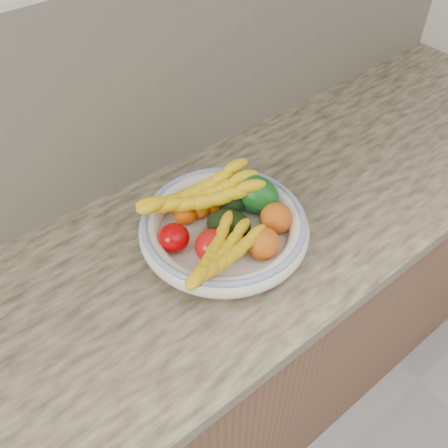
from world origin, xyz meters
TOP-DOWN VIEW (x-y plane):
  - kitchen_counter at (0.00, 1.69)m, footprint 2.44×0.66m
  - fruit_bowl at (0.00, 1.66)m, footprint 0.39×0.39m
  - clementine_back_left at (-0.05, 1.75)m, footprint 0.06×0.06m
  - clementine_back_right at (0.03, 1.78)m, footprint 0.06×0.06m
  - clementine_back_mid at (-0.01, 1.74)m, footprint 0.06×0.06m
  - clementine_extra at (0.03, 1.74)m, footprint 0.05×0.05m
  - tomato_left at (-0.11, 1.69)m, footprint 0.07×0.07m
  - tomato_near_left at (-0.06, 1.62)m, footprint 0.10×0.10m
  - avocado_center at (0.00, 1.65)m, footprint 0.12×0.12m
  - avocado_right at (0.06, 1.71)m, footprint 0.10×0.11m
  - green_mango at (0.11, 1.68)m, footprint 0.14×0.16m
  - peach_front at (0.03, 1.56)m, footprint 0.08×0.08m
  - peach_right at (0.10, 1.59)m, footprint 0.10×0.10m
  - banana_bunch_back at (-0.01, 1.74)m, footprint 0.33×0.18m
  - banana_bunch_front at (-0.08, 1.57)m, footprint 0.27×0.19m

SIDE VIEW (x-z plane):
  - kitchen_counter at x=0.00m, z-range -0.24..1.16m
  - fruit_bowl at x=0.00m, z-range 0.91..0.99m
  - clementine_back_left at x=-0.05m, z-range 0.93..0.98m
  - clementine_back_right at x=0.03m, z-range 0.93..0.98m
  - clementine_back_mid at x=-0.01m, z-range 0.93..0.98m
  - clementine_extra at x=0.03m, z-range 0.93..0.98m
  - tomato_left at x=-0.11m, z-range 0.93..0.99m
  - tomato_near_left at x=-0.06m, z-range 0.93..1.00m
  - avocado_center at x=0.00m, z-range 0.93..1.00m
  - avocado_right at x=0.06m, z-range 0.93..1.00m
  - peach_front at x=0.03m, z-range 0.93..1.00m
  - peach_right at x=0.10m, z-range 0.93..1.01m
  - green_mango at x=0.11m, z-range 0.92..1.03m
  - banana_bunch_front at x=-0.08m, z-range 0.95..1.02m
  - banana_bunch_back at x=-0.01m, z-range 0.94..1.03m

